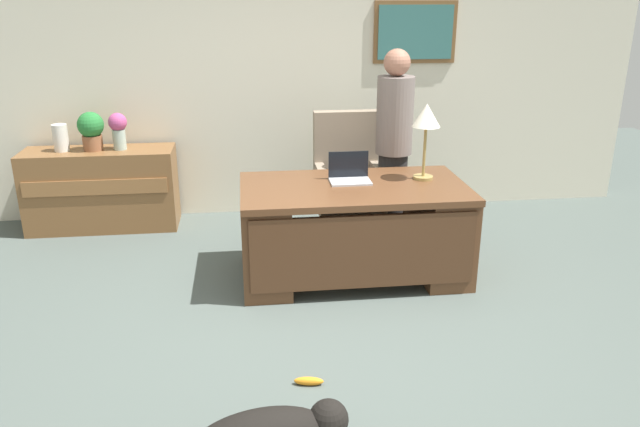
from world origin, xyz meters
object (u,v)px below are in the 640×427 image
at_px(armchair, 348,183).
at_px(laptop, 349,174).
at_px(person_standing, 394,146).
at_px(vase_with_flowers, 118,128).
at_px(potted_plant, 91,129).
at_px(desk_lamp, 426,120).
at_px(credenza, 102,189).
at_px(vase_empty, 61,138).
at_px(dog_toy_bone, 309,381).
at_px(desk, 354,228).

bearing_deg(armchair, laptop, -98.91).
xyz_separation_m(person_standing, laptop, (-0.49, -0.56, -0.08)).
bearing_deg(person_standing, vase_with_flowers, 164.85).
bearing_deg(potted_plant, desk_lamp, -23.79).
bearing_deg(laptop, armchair, 81.09).
height_order(credenza, armchair, armchair).
height_order(desk_lamp, vase_empty, desk_lamp).
relative_size(credenza, dog_toy_bone, 7.99).
bearing_deg(desk_lamp, vase_empty, 158.16).
bearing_deg(laptop, credenza, 150.82).
bearing_deg(potted_plant, laptop, -28.87).
relative_size(desk_lamp, vase_with_flowers, 1.75).
relative_size(desk, credenza, 1.26).
bearing_deg(desk_lamp, person_standing, 100.75).
relative_size(credenza, armchair, 1.22).
relative_size(person_standing, laptop, 5.39).
bearing_deg(vase_with_flowers, dog_toy_bone, -62.25).
height_order(vase_with_flowers, dog_toy_bone, vase_with_flowers).
height_order(armchair, vase_empty, armchair).
height_order(credenza, laptop, laptop).
height_order(credenza, dog_toy_bone, credenza).
bearing_deg(vase_with_flowers, person_standing, -15.15).
bearing_deg(credenza, potted_plant, 177.46).
xyz_separation_m(vase_with_flowers, dog_toy_bone, (1.48, -2.82, -0.95)).
relative_size(potted_plant, dog_toy_bone, 2.06).
relative_size(person_standing, desk_lamp, 2.86).
distance_m(armchair, vase_with_flowers, 2.20).
height_order(credenza, vase_empty, vase_empty).
relative_size(laptop, potted_plant, 0.89).
distance_m(person_standing, vase_with_flowers, 2.56).
xyz_separation_m(desk_lamp, dog_toy_bone, (-1.09, -1.58, -1.20)).
height_order(armchair, laptop, armchair).
distance_m(armchair, desk_lamp, 1.17).
bearing_deg(credenza, desk_lamp, -24.00).
height_order(credenza, person_standing, person_standing).
distance_m(laptop, desk_lamp, 0.73).
bearing_deg(desk_lamp, desk, -166.45).
bearing_deg(vase_with_flowers, laptop, -31.77).
distance_m(vase_with_flowers, potted_plant, 0.24).
xyz_separation_m(armchair, dog_toy_bone, (-0.62, -2.36, -0.48)).
relative_size(credenza, laptop, 4.36).
distance_m(armchair, potted_plant, 2.43).
bearing_deg(dog_toy_bone, person_standing, 65.46).
xyz_separation_m(desk_lamp, potted_plant, (-2.82, 1.24, -0.26)).
height_order(desk_lamp, dog_toy_bone, desk_lamp).
height_order(person_standing, potted_plant, person_standing).
height_order(vase_with_flowers, potted_plant, potted_plant).
distance_m(desk, armchair, 0.93).
bearing_deg(laptop, desk, -84.29).
relative_size(laptop, desk_lamp, 0.53).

